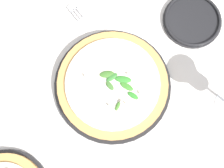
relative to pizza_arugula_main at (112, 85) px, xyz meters
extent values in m
plane|color=silver|center=(-0.03, 0.00, -0.02)|extent=(6.00, 6.00, 0.00)
cylinder|color=black|center=(0.00, 0.00, -0.01)|extent=(0.32, 0.32, 0.01)
cylinder|color=tan|center=(0.00, 0.00, 0.00)|extent=(0.30, 0.30, 0.02)
cylinder|color=silver|center=(0.00, 0.00, 0.02)|extent=(0.25, 0.25, 0.01)
ellipsoid|color=#3E702A|center=(-0.03, 0.00, 0.02)|extent=(0.03, 0.04, 0.01)
ellipsoid|color=#397E29|center=(0.03, 0.03, 0.02)|extent=(0.04, 0.03, 0.01)
ellipsoid|color=#30832A|center=(0.06, 0.03, 0.02)|extent=(0.03, 0.02, 0.01)
ellipsoid|color=#33722E|center=(-0.01, 0.01, 0.02)|extent=(0.02, 0.04, 0.01)
ellipsoid|color=#3F702F|center=(0.00, -0.01, 0.02)|extent=(0.03, 0.02, 0.01)
ellipsoid|color=#33822C|center=(0.01, 0.03, 0.02)|extent=(0.04, 0.04, 0.01)
ellipsoid|color=#3D7329|center=(0.06, -0.02, 0.02)|extent=(0.02, 0.03, 0.01)
cube|color=#EFE5C6|center=(0.06, 0.00, 0.03)|extent=(0.01, 0.00, 0.00)
cube|color=#EFE5C6|center=(0.05, -0.01, 0.03)|extent=(0.01, 0.01, 0.01)
cube|color=#EFE5C6|center=(0.05, -0.04, 0.03)|extent=(0.01, 0.01, 0.01)
cube|color=#EFE5C6|center=(0.00, 0.05, 0.03)|extent=(0.01, 0.01, 0.00)
cube|color=#EFE5C6|center=(0.06, 0.05, 0.03)|extent=(0.01, 0.00, 0.00)
cube|color=#EFE5C6|center=(-0.05, -0.05, 0.03)|extent=(0.01, 0.00, 0.00)
cube|color=silver|center=(-0.26, 0.03, -0.01)|extent=(0.02, 0.03, 0.00)
cube|color=silver|center=(-0.23, 0.02, -0.01)|extent=(0.04, 0.01, 0.00)
cube|color=silver|center=(-0.23, 0.03, -0.01)|extent=(0.04, 0.01, 0.00)
cube|color=silver|center=(-0.23, 0.04, -0.01)|extent=(0.04, 0.01, 0.00)
cylinder|color=black|center=(-0.04, 0.30, -0.01)|extent=(0.17, 0.17, 0.01)
torus|color=black|center=(-0.04, 0.30, 0.00)|extent=(0.16, 0.16, 0.01)
camera|label=1|loc=(0.16, -0.10, 0.81)|focal=50.00mm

